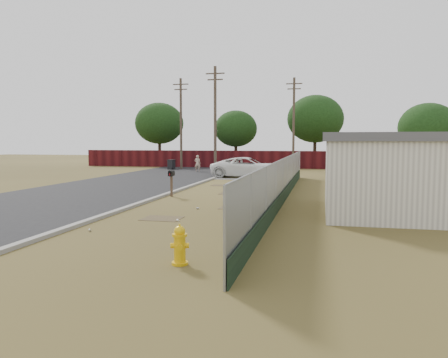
% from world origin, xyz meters
% --- Properties ---
extents(ground, '(120.00, 120.00, 0.00)m').
position_xyz_m(ground, '(0.00, 0.00, 0.00)').
color(ground, brown).
rests_on(ground, ground).
extents(street, '(15.10, 60.00, 0.12)m').
position_xyz_m(street, '(-6.76, 8.05, 0.02)').
color(street, black).
rests_on(street, ground).
extents(chainlink_fence, '(0.10, 27.06, 2.02)m').
position_xyz_m(chainlink_fence, '(3.12, 1.03, 0.80)').
color(chainlink_fence, gray).
rests_on(chainlink_fence, ground).
extents(privacy_fence, '(30.00, 0.12, 1.80)m').
position_xyz_m(privacy_fence, '(-6.00, 25.00, 0.90)').
color(privacy_fence, '#460F12').
rests_on(privacy_fence, ground).
extents(utility_poles, '(12.60, 8.24, 9.00)m').
position_xyz_m(utility_poles, '(-3.67, 20.67, 4.69)').
color(utility_poles, '#4D3E33').
rests_on(utility_poles, ground).
extents(houses, '(9.30, 17.24, 3.10)m').
position_xyz_m(houses, '(9.70, 3.13, 1.56)').
color(houses, silver).
rests_on(houses, ground).
extents(horizon_trees, '(33.32, 31.94, 7.78)m').
position_xyz_m(horizon_trees, '(0.84, 23.56, 4.63)').
color(horizon_trees, black).
rests_on(horizon_trees, ground).
extents(fire_hydrant, '(0.46, 0.46, 0.94)m').
position_xyz_m(fire_hydrant, '(1.72, -10.50, 0.44)').
color(fire_hydrant, '#E4B10C').
rests_on(fire_hydrant, ground).
extents(mailbox, '(0.22, 0.58, 1.35)m').
position_xyz_m(mailbox, '(-2.60, 1.08, 1.06)').
color(mailbox, brown).
rests_on(mailbox, ground).
extents(pickup_truck, '(5.65, 2.65, 1.56)m').
position_xyz_m(pickup_truck, '(-0.75, 13.30, 0.78)').
color(pickup_truck, white).
rests_on(pickup_truck, ground).
extents(pedestrian, '(0.56, 0.37, 1.53)m').
position_xyz_m(pedestrian, '(-6.26, 18.43, 0.76)').
color(pedestrian, tan).
rests_on(pedestrian, ground).
extents(trash_bin, '(0.76, 0.83, 0.97)m').
position_xyz_m(trash_bin, '(-9.70, 21.00, 0.50)').
color(trash_bin, black).
rests_on(trash_bin, ground).
extents(scattered_litter, '(4.08, 12.12, 0.07)m').
position_xyz_m(scattered_litter, '(0.15, -2.28, 0.04)').
color(scattered_litter, white).
rests_on(scattered_litter, ground).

